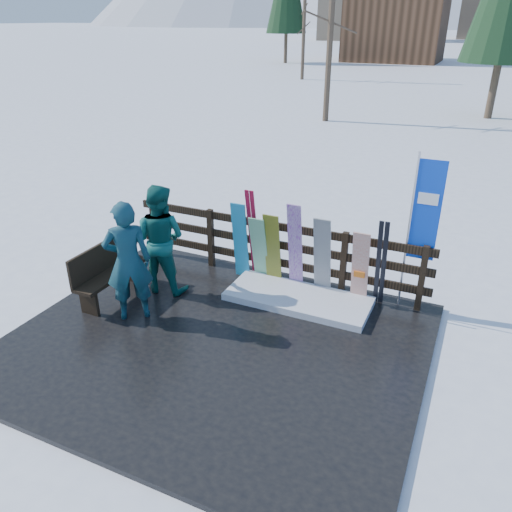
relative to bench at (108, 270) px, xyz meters
The scene contains 16 objects.
ground 2.41m from the bench, 10.29° to the right, with size 700.00×700.00×0.00m, color white.
deck 2.40m from the bench, 10.29° to the right, with size 6.00×5.00×0.08m, color black.
fence 2.91m from the bench, 37.77° to the left, with size 5.60×0.10×1.15m.
snow_patch 3.27m from the bench, 21.39° to the left, with size 2.43×1.00×0.12m, color white.
bench is the anchor object (origin of this frame).
snowboard_0 2.35m from the bench, 41.92° to the left, with size 0.28×0.03×1.49m, color #2390C0.
snowboard_1 2.64m from the bench, 36.40° to the left, with size 0.29×0.03×1.32m, color silver.
snowboard_2 2.85m from the bench, 33.37° to the left, with size 0.29×0.03×1.39m, color yellow.
snowboard_3 3.21m from the bench, 29.23° to the left, with size 0.25×0.03×1.65m, color silver.
snowboard_4 3.64m from the bench, 25.45° to the left, with size 0.29×0.03×1.48m, color black.
snowboard_5 4.24m from the bench, 21.65° to the left, with size 0.28×0.03×1.34m, color white.
ski_pair_a 2.58m from the bench, 39.72° to the left, with size 0.16×0.35×1.75m.
ski_pair_b 4.56m from the bench, 21.00° to the left, with size 0.17×0.25×1.55m.
rental_flag 5.21m from the bench, 21.09° to the left, with size 0.45×0.04×2.60m.
person_front 0.96m from the bench, 24.84° to the right, with size 0.72×0.47×1.96m, color #1B595A.
person_back 1.02m from the bench, 42.09° to the left, with size 0.93×0.73×1.92m, color #125851.
Camera 1 is at (3.14, -5.36, 4.46)m, focal length 35.00 mm.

